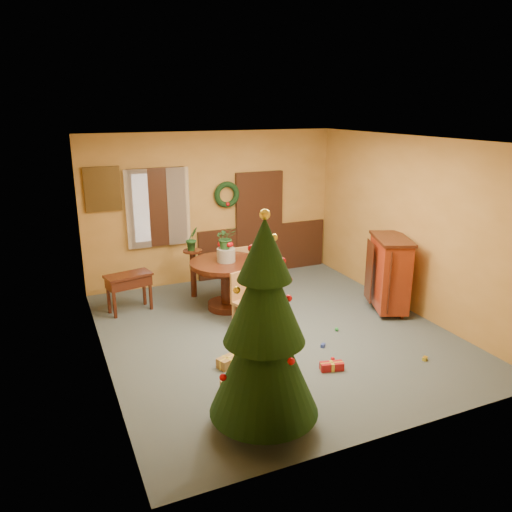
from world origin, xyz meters
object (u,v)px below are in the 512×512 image
dining_table (226,276)px  christmas_tree (264,331)px  writing_desk (129,283)px  sideboard (389,272)px  chair_near (245,298)px

dining_table → christmas_tree: (-0.80, -3.27, 0.55)m
christmas_tree → writing_desk: bearing=101.1°
dining_table → sideboard: bearing=-25.1°
christmas_tree → writing_desk: size_ratio=2.98×
chair_near → sideboard: size_ratio=0.70×
chair_near → christmas_tree: size_ratio=0.37×
dining_table → sideboard: 2.74m
chair_near → writing_desk: size_ratio=1.10×
writing_desk → sideboard: sideboard is taller
chair_near → sideboard: sideboard is taller
dining_table → chair_near: (0.00, -0.80, -0.11)m
sideboard → chair_near: bearing=171.7°
christmas_tree → sideboard: size_ratio=1.89×
sideboard → dining_table: bearing=154.9°
christmas_tree → writing_desk: 3.93m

